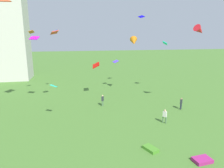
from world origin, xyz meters
TOP-DOWN VIEW (x-y plane):
  - person_0 at (11.29, 16.43)m, footprint 0.46×0.48m
  - person_1 at (0.86, 19.72)m, footprint 0.40×0.49m
  - person_2 at (7.13, 12.54)m, footprint 0.48×0.48m
  - kite_flying_0 at (4.68, 29.28)m, footprint 1.22×1.01m
  - kite_flying_1 at (-7.98, 20.90)m, footprint 1.42×1.18m
  - kite_flying_2 at (-9.11, 25.51)m, footprint 0.79×1.00m
  - kite_flying_3 at (8.80, 27.42)m, footprint 1.26×1.03m
  - kite_flying_4 at (12.95, 16.31)m, footprint 1.94×1.55m
  - kite_flying_5 at (-5.29, 20.20)m, footprint 1.20×1.49m
  - kite_flying_6 at (6.55, 24.04)m, footprint 1.55×2.18m
  - kite_flying_7 at (0.55, 24.92)m, footprint 1.25×1.89m
  - kite_flying_8 at (-5.38, 15.57)m, footprint 0.88×0.79m
  - kite_flying_9 at (12.43, 25.28)m, footprint 1.16×1.42m
  - kite_flying_10 at (-10.77, 18.73)m, footprint 1.81×1.98m
  - kite_flying_11 at (-5.65, 26.31)m, footprint 0.76×1.00m
  - kite_bundle_0 at (6.99, 4.87)m, footprint 1.57×1.16m
  - kite_bundle_1 at (3.47, 7.28)m, footprint 1.30×1.60m

SIDE VIEW (x-z plane):
  - kite_bundle_1 at x=3.47m, z-range 0.00..0.28m
  - kite_bundle_0 at x=6.99m, z-range 0.00..0.30m
  - person_0 at x=11.29m, z-range 0.11..1.74m
  - person_1 at x=0.86m, z-range 0.11..1.75m
  - person_2 at x=7.13m, z-range 0.11..1.78m
  - kite_flying_8 at x=-5.38m, z-range 4.10..4.49m
  - kite_flying_0 at x=4.68m, z-range 4.88..5.43m
  - kite_flying_7 at x=0.55m, z-range 4.72..5.68m
  - kite_flying_9 at x=12.43m, z-range 8.20..9.01m
  - kite_flying_6 at x=6.55m, z-range 8.04..9.82m
  - kite_flying_1 at x=-7.98m, z-range 9.39..9.86m
  - kite_flying_5 at x=-5.29m, z-range 10.02..10.62m
  - kite_flying_2 at x=-9.11m, z-range 10.14..10.72m
  - kite_flying_11 at x=-5.65m, z-range 10.32..10.79m
  - kite_flying_4 at x=12.95m, z-range 9.80..11.34m
  - kite_flying_3 at x=8.80m, z-range 12.73..13.31m
  - kite_flying_10 at x=-10.77m, z-range 13.60..14.34m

